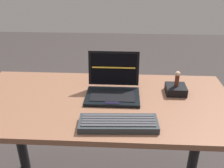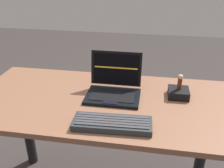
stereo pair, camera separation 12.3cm
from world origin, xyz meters
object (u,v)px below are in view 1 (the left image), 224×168
at_px(laptop_front, 113,88).
at_px(figurine_stand, 176,89).
at_px(figurine, 177,78).
at_px(external_keyboard, 118,123).

height_order(laptop_front, figurine_stand, laptop_front).
relative_size(figurine_stand, figurine, 1.26).
relative_size(laptop_front, figurine_stand, 2.62).
xyz_separation_m(external_keyboard, figurine, (0.29, 0.31, 0.07)).
distance_m(laptop_front, external_keyboard, 0.28).
relative_size(external_keyboard, figurine, 4.10).
xyz_separation_m(laptop_front, external_keyboard, (0.04, -0.27, -0.03)).
bearing_deg(figurine, figurine_stand, 0.00).
height_order(external_keyboard, figurine, figurine).
distance_m(external_keyboard, figurine_stand, 0.43).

